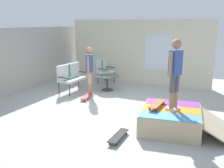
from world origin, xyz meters
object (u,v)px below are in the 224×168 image
object	(u,v)px
patio_table	(107,80)
skateboard_on_ramp	(157,104)
patio_chair_near_house	(104,68)
skateboard_by_bench	(87,96)
person_watching	(90,68)
patio_bench	(71,75)
person_skater	(175,70)
skateboard_spare	(118,136)
skate_ramp	(172,119)

from	to	relation	value
patio_table	skateboard_on_ramp	xyz separation A→B (m)	(-2.61, -2.63, 0.19)
patio_chair_near_house	skateboard_by_bench	size ratio (longest dim) A/B	1.24
person_watching	skateboard_by_bench	bearing A→B (deg)	-169.97
patio_bench	skateboard_on_ramp	size ratio (longest dim) A/B	1.58
patio_bench	person_skater	world-z (taller)	person_skater
skateboard_spare	skate_ramp	bearing A→B (deg)	-41.35
patio_table	person_skater	xyz separation A→B (m)	(-2.62, -3.01, 1.05)
patio_chair_near_house	patio_table	distance (m)	1.30
patio_chair_near_house	person_watching	world-z (taller)	person_watching
person_skater	skate_ramp	bearing A→B (deg)	22.96
patio_bench	skateboard_spare	bearing A→B (deg)	-132.74
patio_chair_near_house	patio_bench	bearing A→B (deg)	165.44
skateboard_on_ramp	patio_table	bearing A→B (deg)	45.16
person_watching	skateboard_spare	xyz separation A→B (m)	(-2.66, -2.26, -0.92)
skateboard_by_bench	skateboard_spare	size ratio (longest dim) A/B	1.02
person_skater	skateboard_on_ramp	world-z (taller)	person_skater
patio_bench	person_skater	size ratio (longest dim) A/B	0.78
patio_table	skateboard_by_bench	bearing A→B (deg)	173.87
patio_table	person_skater	bearing A→B (deg)	-131.02
skateboard_spare	skateboard_on_ramp	size ratio (longest dim) A/B	0.99
patio_table	skateboard_on_ramp	distance (m)	3.71
skate_ramp	person_skater	xyz separation A→B (m)	(-0.03, -0.01, 1.20)
patio_table	person_watching	world-z (taller)	person_watching
skate_ramp	skateboard_by_bench	bearing A→B (deg)	67.35
person_skater	skateboard_spare	world-z (taller)	person_skater
patio_table	person_skater	world-z (taller)	person_skater
patio_chair_near_house	person_skater	xyz separation A→B (m)	(-3.69, -3.70, 0.84)
person_skater	skateboard_by_bench	bearing A→B (deg)	66.91
patio_bench	skateboard_spare	distance (m)	4.41
skateboard_spare	patio_table	bearing A→B (deg)	29.57
patio_chair_near_house	person_watching	bearing A→B (deg)	-166.18
skate_ramp	skateboard_by_bench	xyz separation A→B (m)	(1.31, 3.13, -0.17)
skate_ramp	skateboard_spare	xyz separation A→B (m)	(-1.06, 0.93, -0.17)
person_watching	skateboard_on_ramp	world-z (taller)	person_watching
person_skater	patio_table	bearing A→B (deg)	48.98
skate_ramp	patio_bench	size ratio (longest dim) A/B	1.73
patio_bench	skateboard_by_bench	bearing A→B (deg)	-120.93
person_watching	patio_table	bearing A→B (deg)	-11.03
patio_bench	skateboard_spare	size ratio (longest dim) A/B	1.59
skate_ramp	person_skater	size ratio (longest dim) A/B	1.35
skate_ramp	patio_bench	distance (m)	4.58
skateboard_by_bench	skate_ramp	bearing A→B (deg)	-112.65
skate_ramp	patio_table	bearing A→B (deg)	49.22
skate_ramp	person_watching	distance (m)	3.64
patio_bench	skateboard_by_bench	distance (m)	1.29
person_watching	skateboard_by_bench	xyz separation A→B (m)	(-0.30, -0.05, -0.92)
patio_chair_near_house	person_skater	bearing A→B (deg)	-134.93
patio_bench	patio_table	xyz separation A→B (m)	(0.67, -1.15, -0.21)
patio_bench	person_watching	distance (m)	1.08
skate_ramp	person_skater	world-z (taller)	person_skater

